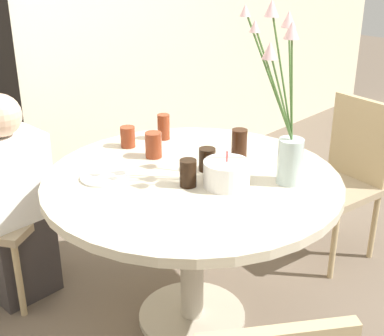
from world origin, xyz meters
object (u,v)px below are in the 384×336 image
object	(u,v)px
drink_glass_3	(128,137)
birthday_cake	(227,174)
drink_glass_1	(188,173)
drink_glass_4	(239,144)
drink_glass_2	(153,145)
flower_vase	(286,119)
drink_glass_5	(164,127)
drink_glass_0	(207,159)
side_plate	(103,177)
person_guest	(13,207)
chair_far_back	(345,171)

from	to	relation	value
drink_glass_3	birthday_cake	bearing A→B (deg)	-90.55
drink_glass_1	drink_glass_4	size ratio (longest dim) A/B	0.82
drink_glass_2	drink_glass_4	distance (m)	0.40
drink_glass_3	flower_vase	bearing A→B (deg)	-77.72
drink_glass_3	drink_glass_5	distance (m)	0.20
birthday_cake	drink_glass_0	bearing A→B (deg)	69.70
drink_glass_1	drink_glass_5	distance (m)	0.57
side_plate	drink_glass_4	distance (m)	0.64
drink_glass_3	drink_glass_5	world-z (taller)	drink_glass_5
birthday_cake	person_guest	world-z (taller)	person_guest
chair_far_back	drink_glass_2	xyz separation A→B (m)	(-1.00, 0.47, 0.31)
flower_vase	drink_glass_4	world-z (taller)	flower_vase
drink_glass_1	drink_glass_3	xyz separation A→B (m)	(0.12, 0.52, -0.01)
side_plate	person_guest	world-z (taller)	person_guest
drink_glass_4	drink_glass_5	size ratio (longest dim) A/B	1.08
side_plate	drink_glass_1	bearing A→B (deg)	-58.04
drink_glass_5	side_plate	bearing A→B (deg)	-162.34
chair_far_back	flower_vase	size ratio (longest dim) A/B	1.22
birthday_cake	drink_glass_2	size ratio (longest dim) A/B	1.60
flower_vase	side_plate	bearing A→B (deg)	130.06
drink_glass_4	person_guest	bearing A→B (deg)	133.43
drink_glass_1	drink_glass_2	world-z (taller)	drink_glass_2
drink_glass_1	drink_glass_3	size ratio (longest dim) A/B	1.13
flower_vase	drink_glass_3	world-z (taller)	flower_vase
drink_glass_5	drink_glass_3	bearing A→B (deg)	166.46
chair_far_back	person_guest	distance (m)	1.77
chair_far_back	drink_glass_1	size ratio (longest dim) A/B	7.84
birthday_cake	drink_glass_2	world-z (taller)	birthday_cake
birthday_cake	person_guest	size ratio (longest dim) A/B	0.18
drink_glass_2	drink_glass_4	world-z (taller)	drink_glass_4
side_plate	drink_glass_0	distance (m)	0.45
drink_glass_2	person_guest	size ratio (longest dim) A/B	0.11
drink_glass_2	drink_glass_4	size ratio (longest dim) A/B	0.86
drink_glass_3	drink_glass_4	size ratio (longest dim) A/B	0.73
drink_glass_2	drink_glass_5	size ratio (longest dim) A/B	0.93
drink_glass_0	person_guest	distance (m)	0.99
chair_far_back	flower_vase	bearing A→B (deg)	-71.07
birthday_cake	drink_glass_1	world-z (taller)	birthday_cake
chair_far_back	drink_glass_4	world-z (taller)	chair_far_back
drink_glass_2	side_plate	bearing A→B (deg)	-176.27
drink_glass_0	drink_glass_2	size ratio (longest dim) A/B	0.85
person_guest	flower_vase	bearing A→B (deg)	-58.89
drink_glass_0	drink_glass_3	world-z (taller)	same
drink_glass_1	drink_glass_5	world-z (taller)	drink_glass_5
drink_glass_2	drink_glass_3	size ratio (longest dim) A/B	1.18
chair_far_back	drink_glass_2	size ratio (longest dim) A/B	7.50
flower_vase	drink_glass_2	world-z (taller)	flower_vase
birthday_cake	drink_glass_1	xyz separation A→B (m)	(-0.11, 0.11, 0.00)
drink_glass_3	drink_glass_1	bearing A→B (deg)	-102.70
drink_glass_1	drink_glass_3	bearing A→B (deg)	77.30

